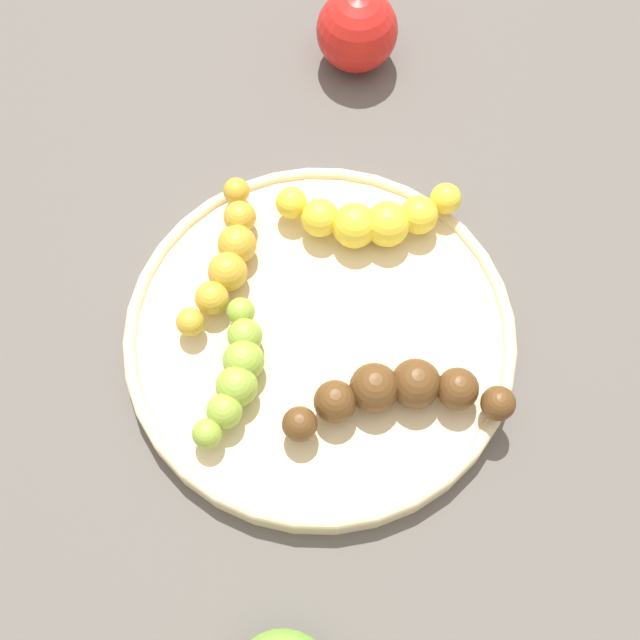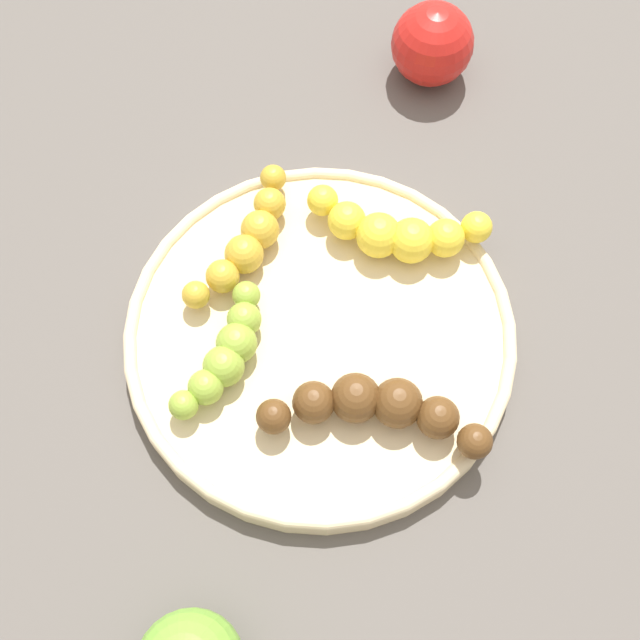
# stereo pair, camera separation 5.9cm
# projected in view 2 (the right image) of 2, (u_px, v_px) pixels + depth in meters

# --- Properties ---
(ground_plane) EXTENTS (2.40, 2.40, 0.00)m
(ground_plane) POSITION_uv_depth(u_px,v_px,m) (320.00, 341.00, 0.62)
(ground_plane) COLOR #56514C
(fruit_bowl) EXTENTS (0.29, 0.29, 0.02)m
(fruit_bowl) POSITION_uv_depth(u_px,v_px,m) (320.00, 334.00, 0.61)
(fruit_bowl) COLOR beige
(fruit_bowl) RESTS_ON ground_plane
(banana_overripe) EXTENTS (0.15, 0.09, 0.04)m
(banana_overripe) POSITION_uv_depth(u_px,v_px,m) (376.00, 408.00, 0.56)
(banana_overripe) COLOR #593819
(banana_overripe) RESTS_ON fruit_bowl
(banana_yellow) EXTENTS (0.14, 0.08, 0.04)m
(banana_yellow) POSITION_uv_depth(u_px,v_px,m) (396.00, 231.00, 0.62)
(banana_yellow) COLOR yellow
(banana_yellow) RESTS_ON fruit_bowl
(banana_spotted) EXTENTS (0.05, 0.14, 0.03)m
(banana_spotted) POSITION_uv_depth(u_px,v_px,m) (248.00, 240.00, 0.62)
(banana_spotted) COLOR gold
(banana_spotted) RESTS_ON fruit_bowl
(banana_green) EXTENTS (0.04, 0.12, 0.03)m
(banana_green) POSITION_uv_depth(u_px,v_px,m) (226.00, 353.00, 0.58)
(banana_green) COLOR #8CAD38
(banana_green) RESTS_ON fruit_bowl
(apple_red) EXTENTS (0.07, 0.07, 0.07)m
(apple_red) POSITION_uv_depth(u_px,v_px,m) (432.00, 44.00, 0.70)
(apple_red) COLOR red
(apple_red) RESTS_ON ground_plane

